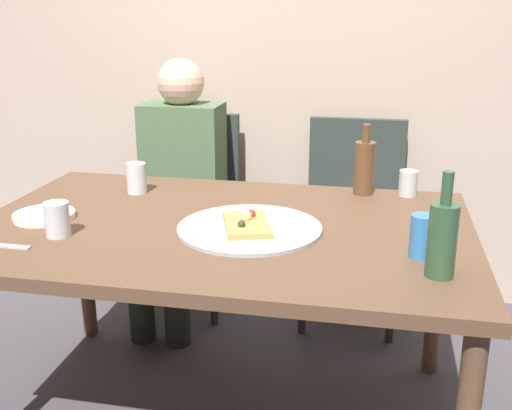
% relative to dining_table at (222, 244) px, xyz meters
% --- Properties ---
extents(back_wall, '(6.00, 0.10, 2.60)m').
position_rel_dining_table_xyz_m(back_wall, '(0.00, 1.17, 0.65)').
color(back_wall, '#BCA893').
rests_on(back_wall, ground_plane).
extents(dining_table, '(1.58, 1.01, 0.72)m').
position_rel_dining_table_xyz_m(dining_table, '(0.00, 0.00, 0.00)').
color(dining_table, brown).
rests_on(dining_table, ground_plane).
extents(pizza_tray, '(0.45, 0.45, 0.01)m').
position_rel_dining_table_xyz_m(pizza_tray, '(0.10, -0.04, 0.07)').
color(pizza_tray, '#ADADB2').
rests_on(pizza_tray, dining_table).
extents(pizza_slice_last, '(0.19, 0.25, 0.05)m').
position_rel_dining_table_xyz_m(pizza_slice_last, '(0.09, -0.04, 0.09)').
color(pizza_slice_last, tan).
rests_on(pizza_slice_last, pizza_tray).
extents(wine_bottle, '(0.08, 0.08, 0.26)m').
position_rel_dining_table_xyz_m(wine_bottle, '(0.43, 0.43, 0.17)').
color(wine_bottle, brown).
rests_on(wine_bottle, dining_table).
extents(beer_bottle, '(0.07, 0.07, 0.28)m').
position_rel_dining_table_xyz_m(beer_bottle, '(0.65, -0.27, 0.17)').
color(beer_bottle, '#2D5133').
rests_on(beer_bottle, dining_table).
extents(tumbler_near, '(0.07, 0.07, 0.11)m').
position_rel_dining_table_xyz_m(tumbler_near, '(-0.40, 0.27, 0.12)').
color(tumbler_near, silver).
rests_on(tumbler_near, dining_table).
extents(tumbler_far, '(0.07, 0.07, 0.11)m').
position_rel_dining_table_xyz_m(tumbler_far, '(-0.46, -0.20, 0.12)').
color(tumbler_far, silver).
rests_on(tumbler_far, dining_table).
extents(wine_glass, '(0.07, 0.07, 0.09)m').
position_rel_dining_table_xyz_m(wine_glass, '(0.59, 0.44, 0.12)').
color(wine_glass, '#B7C6BC').
rests_on(wine_glass, dining_table).
extents(soda_can, '(0.07, 0.07, 0.12)m').
position_rel_dining_table_xyz_m(soda_can, '(0.61, -0.15, 0.13)').
color(soda_can, '#337AC1').
rests_on(soda_can, dining_table).
extents(plate_stack, '(0.20, 0.20, 0.02)m').
position_rel_dining_table_xyz_m(plate_stack, '(-0.58, -0.06, 0.08)').
color(plate_stack, white).
rests_on(plate_stack, dining_table).
extents(chair_left, '(0.44, 0.44, 0.90)m').
position_rel_dining_table_xyz_m(chair_left, '(-0.40, 0.90, -0.14)').
color(chair_left, '#2D3833').
rests_on(chair_left, ground_plane).
extents(chair_right, '(0.44, 0.44, 0.90)m').
position_rel_dining_table_xyz_m(chair_right, '(0.38, 0.90, -0.14)').
color(chair_right, '#2D3833').
rests_on(chair_right, ground_plane).
extents(guest_in_sweater, '(0.36, 0.56, 1.17)m').
position_rel_dining_table_xyz_m(guest_in_sweater, '(-0.40, 0.75, -0.01)').
color(guest_in_sweater, '#4C6B47').
rests_on(guest_in_sweater, ground_plane).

